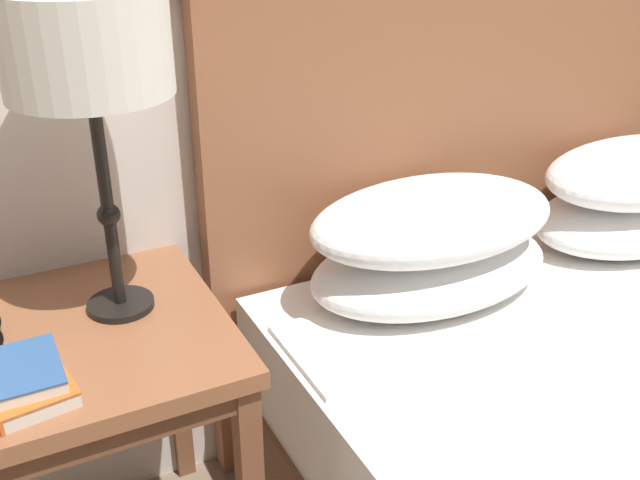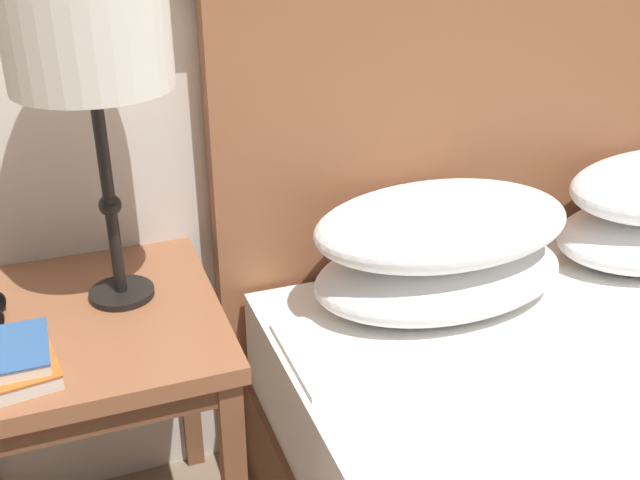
{
  "view_description": "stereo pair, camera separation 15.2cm",
  "coord_description": "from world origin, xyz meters",
  "px_view_note": "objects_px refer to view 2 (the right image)",
  "views": [
    {
      "loc": [
        -0.72,
        -0.64,
        1.44
      ],
      "look_at": [
        -0.1,
        0.59,
        0.77
      ],
      "focal_mm": 42.0,
      "sensor_mm": 36.0,
      "label": 1
    },
    {
      "loc": [
        -0.58,
        -0.7,
        1.44
      ],
      "look_at": [
        -0.1,
        0.59,
        0.77
      ],
      "focal_mm": 42.0,
      "sensor_mm": 36.0,
      "label": 2
    }
  ],
  "objects_px": {
    "book_on_nightstand": "(14,365)",
    "book_stacked_on_top": "(11,352)",
    "nightstand": "(74,353)",
    "table_lamp": "(89,46)"
  },
  "relations": [
    {
      "from": "nightstand",
      "to": "book_on_nightstand",
      "type": "height_order",
      "value": "book_on_nightstand"
    },
    {
      "from": "book_on_nightstand",
      "to": "book_stacked_on_top",
      "type": "xyz_separation_m",
      "value": [
        -0.0,
        0.0,
        0.03
      ]
    },
    {
      "from": "book_stacked_on_top",
      "to": "table_lamp",
      "type": "bearing_deg",
      "value": 44.28
    },
    {
      "from": "nightstand",
      "to": "book_stacked_on_top",
      "type": "xyz_separation_m",
      "value": [
        -0.09,
        -0.16,
        0.13
      ]
    },
    {
      "from": "book_on_nightstand",
      "to": "nightstand",
      "type": "bearing_deg",
      "value": 60.04
    },
    {
      "from": "book_on_nightstand",
      "to": "book_stacked_on_top",
      "type": "bearing_deg",
      "value": 99.7
    },
    {
      "from": "book_stacked_on_top",
      "to": "book_on_nightstand",
      "type": "bearing_deg",
      "value": -80.3
    },
    {
      "from": "table_lamp",
      "to": "book_stacked_on_top",
      "type": "xyz_separation_m",
      "value": [
        -0.2,
        -0.2,
        -0.46
      ]
    },
    {
      "from": "table_lamp",
      "to": "book_on_nightstand",
      "type": "bearing_deg",
      "value": -135.4
    },
    {
      "from": "nightstand",
      "to": "table_lamp",
      "type": "bearing_deg",
      "value": 18.96
    }
  ]
}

